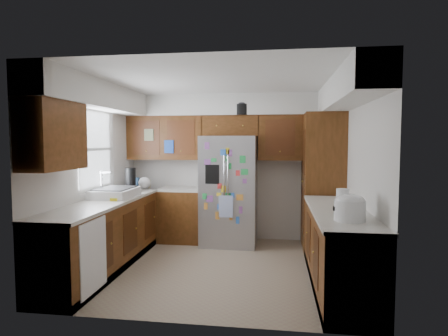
{
  "coord_description": "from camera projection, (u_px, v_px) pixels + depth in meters",
  "views": [
    {
      "loc": [
        0.77,
        -4.92,
        1.71
      ],
      "look_at": [
        0.03,
        0.35,
        1.33
      ],
      "focal_mm": 30.0,
      "sensor_mm": 36.0,
      "label": 1
    }
  ],
  "objects": [
    {
      "name": "pantry",
      "position": [
        322.0,
        182.0,
        5.94
      ],
      "size": [
        0.6,
        0.9,
        2.15
      ],
      "primitive_type": "cube",
      "color": "#41270C",
      "rests_on": "ground"
    },
    {
      "name": "right_counter_run",
      "position": [
        338.0,
        252.0,
        4.38
      ],
      "size": [
        0.63,
        2.25,
        0.92
      ],
      "color": "#41270C",
      "rests_on": "ground"
    },
    {
      "name": "floor",
      "position": [
        218.0,
        268.0,
        5.08
      ],
      "size": [
        3.6,
        3.6,
        0.0
      ],
      "primitive_type": "plane",
      "color": "gray",
      "rests_on": "ground"
    },
    {
      "name": "fridge",
      "position": [
        229.0,
        190.0,
        6.21
      ],
      "size": [
        0.9,
        0.79,
        1.8
      ],
      "color": "#A5A5AA",
      "rests_on": "ground"
    },
    {
      "name": "left_counter_run",
      "position": [
        123.0,
        233.0,
        5.26
      ],
      "size": [
        1.36,
        3.2,
        0.92
      ],
      "color": "#41270C",
      "rests_on": "ground"
    },
    {
      "name": "fridge_top_items",
      "position": [
        234.0,
        108.0,
        6.27
      ],
      "size": [
        0.64,
        0.33,
        0.27
      ],
      "color": "blue",
      "rests_on": "bridge_cabinet"
    },
    {
      "name": "paper_towel",
      "position": [
        342.0,
        203.0,
        3.92
      ],
      "size": [
        0.13,
        0.13,
        0.29
      ],
      "primitive_type": "cylinder",
      "color": "white",
      "rests_on": "right_counter_run"
    },
    {
      "name": "bridge_cabinet",
      "position": [
        231.0,
        126.0,
        6.36
      ],
      "size": [
        0.96,
        0.34,
        0.35
      ],
      "primitive_type": "cube",
      "color": "#41270C",
      "rests_on": "fridge"
    },
    {
      "name": "left_counter_clutter",
      "position": [
        136.0,
        182.0,
        6.05
      ],
      "size": [
        0.37,
        0.8,
        0.38
      ],
      "color": "black",
      "rests_on": "left_counter_run"
    },
    {
      "name": "sink_assembly",
      "position": [
        115.0,
        192.0,
        5.31
      ],
      "size": [
        0.52,
        0.71,
        0.37
      ],
      "color": "white",
      "rests_on": "left_counter_run"
    },
    {
      "name": "rice_cooker",
      "position": [
        350.0,
        207.0,
        3.72
      ],
      "size": [
        0.31,
        0.3,
        0.27
      ],
      "color": "white",
      "rests_on": "right_counter_run"
    },
    {
      "name": "room_shell",
      "position": [
        215.0,
        134.0,
        5.33
      ],
      "size": [
        3.64,
        3.24,
        2.52
      ],
      "color": "beige",
      "rests_on": "ground"
    }
  ]
}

